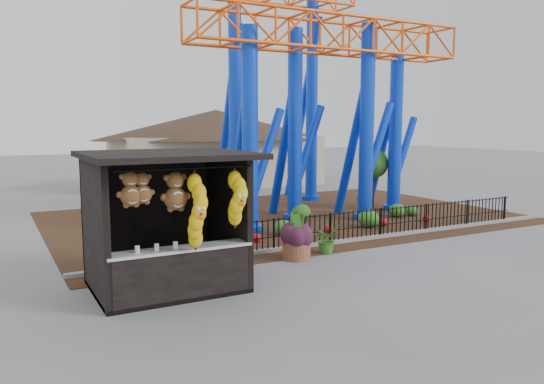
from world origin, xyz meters
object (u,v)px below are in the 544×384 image
potted_plant (326,239)px  roller_coaster (306,56)px  prize_booth (169,224)px  terracotta_planter (296,249)px

potted_plant → roller_coaster: bearing=42.2°
prize_booth → roller_coaster: size_ratio=0.32×
potted_plant → terracotta_planter: bearing=168.4°
prize_booth → potted_plant: bearing=13.9°
prize_booth → roller_coaster: roller_coaster is taller
prize_booth → roller_coaster: 11.99m
prize_booth → potted_plant: 5.36m
roller_coaster → potted_plant: (-3.03, -6.06, -6.02)m
terracotta_planter → potted_plant: (1.13, 0.19, 0.13)m
prize_booth → terracotta_planter: (3.96, 1.07, -1.24)m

